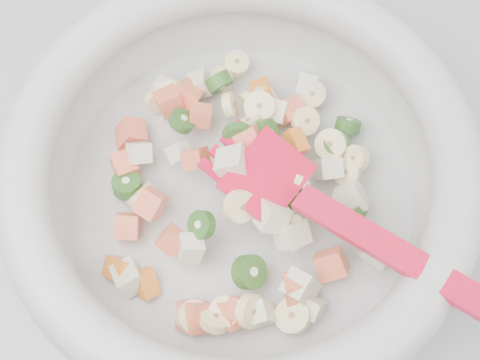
% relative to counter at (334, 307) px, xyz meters
% --- Properties ---
extents(counter, '(2.00, 0.60, 0.90)m').
position_rel_counter_xyz_m(counter, '(0.00, 0.00, 0.00)').
color(counter, '#A9A9AE').
rests_on(counter, ground).
extents(mixing_bowl, '(0.43, 0.38, 0.12)m').
position_rel_counter_xyz_m(mixing_bowl, '(-0.13, -0.06, 0.51)').
color(mixing_bowl, silver).
rests_on(mixing_bowl, counter).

